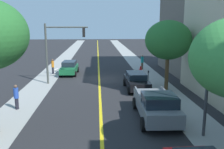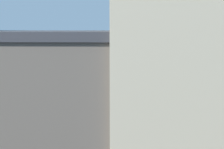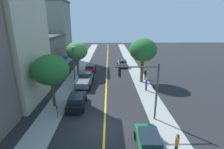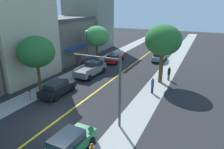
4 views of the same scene
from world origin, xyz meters
name	(u,v)px [view 1 (image 1 of 4)]	position (x,y,z in m)	size (l,w,h in m)	color
ground_plane	(99,79)	(0.00, 0.00, 0.00)	(140.00, 140.00, 0.00)	#262628
sidewalk_left	(152,78)	(-5.85, 0.00, 0.00)	(2.62, 126.00, 0.01)	#9E9E99
sidewalk_right	(45,80)	(5.85, 0.00, 0.00)	(2.62, 126.00, 0.01)	#9E9E99
road_centerline_stripe	(99,79)	(0.00, 0.00, 0.00)	(0.20, 126.00, 0.00)	yellow
brick_apartment_block	(213,14)	(-13.80, -3.39, 7.08)	(10.59, 11.22, 14.14)	#665B51
street_tree_left_near	(168,40)	(-6.08, 4.77, 4.49)	(4.07, 4.07, 6.24)	brown
fire_hydrant	(141,69)	(-5.21, -3.64, 0.37)	(0.44, 0.24, 0.75)	red
parking_meter	(148,75)	(-4.96, 2.18, 0.85)	(0.12, 0.18, 1.29)	#4C4C51
traffic_light_mast	(59,44)	(3.89, 1.79, 3.98)	(4.20, 0.32, 5.94)	#474C47
street_lamp	(209,69)	(-5.48, 14.30, 3.66)	(0.70, 0.36, 5.84)	#38383D
green_sedan_right_curb	(69,68)	(3.50, -2.71, 0.81)	(2.04, 4.21, 1.56)	#196638
black_sedan_left_curb	(136,81)	(-3.36, 4.54, 0.80)	(2.10, 4.53, 1.53)	black
grey_pickup_truck	(156,105)	(-3.45, 11.84, 0.93)	(2.47, 5.56, 1.84)	slate
pedestrian_orange_shirt	(53,66)	(5.50, -3.13, 0.96)	(0.31, 0.31, 1.78)	black
pedestrian_teal_shirt	(142,62)	(-5.77, -5.82, 0.97)	(0.38, 0.38, 1.85)	brown
pedestrian_blue_shirt	(16,96)	(5.88, 9.39, 0.94)	(0.33, 0.33, 1.77)	black
small_dog	(56,70)	(5.30, -4.01, 0.33)	(0.54, 0.62, 0.50)	silver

